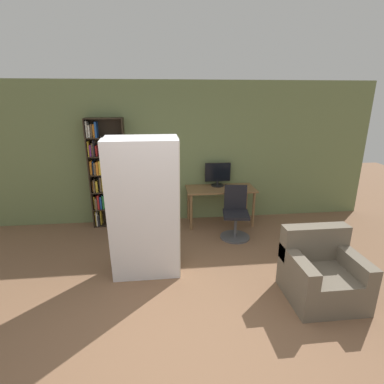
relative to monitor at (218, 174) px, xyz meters
name	(u,v)px	position (x,y,z in m)	size (l,w,h in m)	color
ground_plane	(189,347)	(-0.89, -3.20, -0.96)	(16.00, 16.00, 0.00)	brown
wall_back	(171,154)	(-0.89, 0.17, 0.39)	(8.00, 0.06, 2.70)	#6B7A4C
desk	(220,193)	(0.03, -0.16, -0.34)	(1.32, 0.61, 0.72)	brown
monitor	(218,174)	(0.00, 0.00, 0.00)	(0.51, 0.25, 0.46)	black
office_chair	(235,217)	(0.18, -0.79, -0.59)	(0.52, 0.52, 0.92)	#4C4C51
bookshelf	(105,175)	(-2.16, 0.03, 0.04)	(0.67, 0.29, 2.05)	#2D2319
mattress_near	(144,213)	(-1.34, -1.95, 0.01)	(0.92, 0.38, 1.94)	silver
mattress_far	(145,206)	(-1.34, -1.68, 0.01)	(0.92, 0.35, 1.94)	silver
armchair	(321,273)	(0.82, -2.55, -0.64)	(0.85, 0.80, 0.85)	#665B4C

